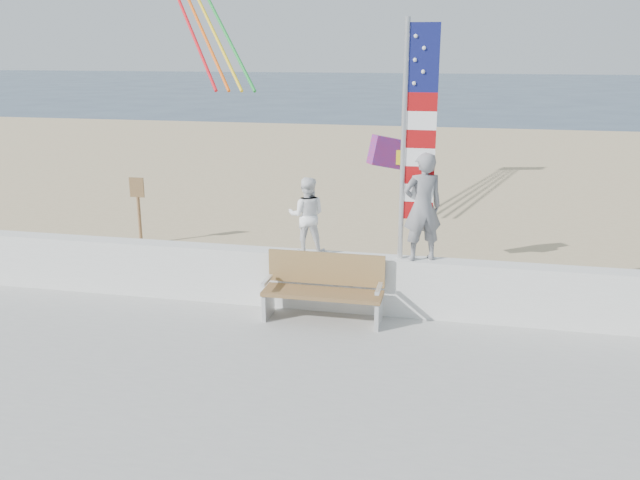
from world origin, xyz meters
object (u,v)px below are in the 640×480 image
at_px(child, 307,215).
at_px(bench, 324,287).
at_px(adult, 423,207).
at_px(flag, 413,132).

distance_m(child, bench, 1.15).
bearing_deg(child, bench, 120.27).
xyz_separation_m(adult, child, (-1.76, 0.00, -0.22)).
height_order(adult, child, adult).
relative_size(adult, child, 1.37).
distance_m(child, flag, 2.06).
bearing_deg(adult, flag, -23.03).
distance_m(bench, flag, 2.64).
height_order(bench, flag, flag).
height_order(child, flag, flag).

